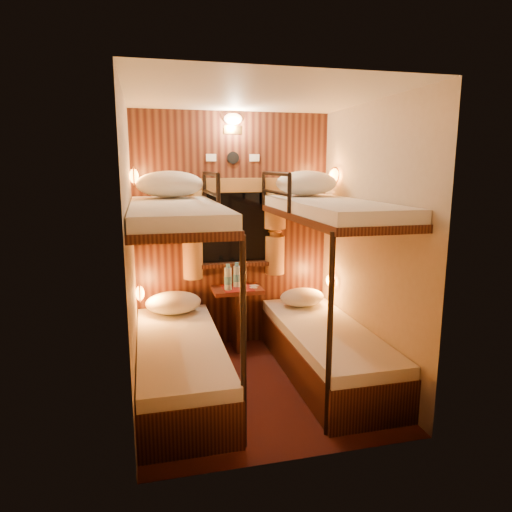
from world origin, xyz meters
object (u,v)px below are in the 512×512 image
object	(u,v)px
bottle_left	(228,279)
bottle_right	(237,276)
bunk_right	(326,316)
table	(238,310)
bunk_left	(179,328)

from	to	relation	value
bottle_left	bottle_right	world-z (taller)	bottle_left
bunk_right	table	world-z (taller)	bunk_right
table	bunk_right	bearing A→B (deg)	-50.33
table	bottle_right	xyz separation A→B (m)	(0.00, 0.04, 0.35)
bottle_left	bottle_right	distance (m)	0.14
bottle_left	bottle_right	size ratio (longest dim) A/B	1.04
bunk_left	bottle_right	xyz separation A→B (m)	(0.65, 0.82, 0.20)
bunk_left	bunk_right	distance (m)	1.30
table	bottle_right	size ratio (longest dim) A/B	2.55
table	bottle_left	distance (m)	0.37
bunk_right	bottle_right	xyz separation A→B (m)	(-0.65, 0.82, 0.20)
bunk_left	bottle_right	world-z (taller)	bunk_left
bunk_right	table	distance (m)	1.02
bunk_right	bottle_left	world-z (taller)	bunk_right
bunk_left	table	bearing A→B (deg)	50.33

